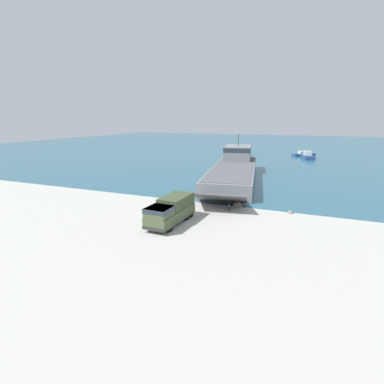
# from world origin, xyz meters

# --- Properties ---
(ground_plane) EXTENTS (240.00, 240.00, 0.00)m
(ground_plane) POSITION_xyz_m (0.00, 0.00, 0.00)
(ground_plane) COLOR #B7B5AD
(water_surface) EXTENTS (240.00, 180.00, 0.01)m
(water_surface) POSITION_xyz_m (0.00, 95.34, 0.00)
(water_surface) COLOR #285B70
(water_surface) RESTS_ON ground_plane
(landing_craft) EXTENTS (13.38, 37.57, 7.87)m
(landing_craft) POSITION_xyz_m (0.03, 24.21, 1.95)
(landing_craft) COLOR gray
(landing_craft) RESTS_ON ground_plane
(military_truck) EXTENTS (2.85, 7.52, 2.84)m
(military_truck) POSITION_xyz_m (0.16, -3.77, 1.52)
(military_truck) COLOR #475638
(military_truck) RESTS_ON ground_plane
(soldier_on_ramp) EXTENTS (0.26, 0.45, 1.67)m
(soldier_on_ramp) POSITION_xyz_m (-2.75, -3.08, 0.96)
(soldier_on_ramp) COLOR #6B664C
(soldier_on_ramp) RESTS_ON ground_plane
(moored_boat_a) EXTENTS (4.16, 6.07, 2.29)m
(moored_boat_a) POSITION_xyz_m (12.32, 59.08, 0.76)
(moored_boat_a) COLOR navy
(moored_boat_a) RESTS_ON ground_plane
(moored_boat_b) EXTENTS (6.88, 6.08, 1.54)m
(moored_boat_b) POSITION_xyz_m (10.88, 66.18, 0.51)
(moored_boat_b) COLOR navy
(moored_boat_b) RESTS_ON ground_plane
(mooring_bollard) EXTENTS (0.35, 0.35, 0.83)m
(mooring_bollard) POSITION_xyz_m (4.81, 3.35, 0.45)
(mooring_bollard) COLOR #333338
(mooring_bollard) RESTS_ON ground_plane
(shoreline_rock_a) EXTENTS (0.76, 0.76, 0.76)m
(shoreline_rock_a) POSITION_xyz_m (6.00, 6.72, 0.00)
(shoreline_rock_a) COLOR gray
(shoreline_rock_a) RESTS_ON ground_plane
(shoreline_rock_b) EXTENTS (1.32, 1.32, 1.32)m
(shoreline_rock_b) POSITION_xyz_m (5.38, 5.40, 0.00)
(shoreline_rock_b) COLOR #66605B
(shoreline_rock_b) RESTS_ON ground_plane
(shoreline_rock_c) EXTENTS (0.95, 0.95, 0.95)m
(shoreline_rock_c) POSITION_xyz_m (5.98, 6.77, 0.00)
(shoreline_rock_c) COLOR gray
(shoreline_rock_c) RESTS_ON ground_plane
(shoreline_rock_d) EXTENTS (0.72, 0.72, 0.72)m
(shoreline_rock_d) POSITION_xyz_m (12.10, 5.06, 0.00)
(shoreline_rock_d) COLOR gray
(shoreline_rock_d) RESTS_ON ground_plane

